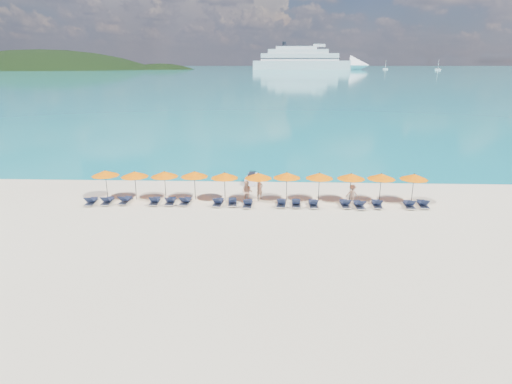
{
  "coord_description": "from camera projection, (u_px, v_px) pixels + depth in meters",
  "views": [
    {
      "loc": [
        1.17,
        -26.5,
        10.24
      ],
      "look_at": [
        0.0,
        3.0,
        1.2
      ],
      "focal_mm": 30.0,
      "sensor_mm": 36.0,
      "label": 1
    }
  ],
  "objects": [
    {
      "name": "umbrella_7",
      "position": [
        319.0,
        176.0,
        32.11
      ],
      "size": [
        2.1,
        2.1,
        2.28
      ],
      "color": "black",
      "rests_on": "ground"
    },
    {
      "name": "lounger_9",
      "position": [
        281.0,
        203.0,
        31.53
      ],
      "size": [
        0.79,
        1.75,
        0.66
      ],
      "rotation": [
        0.0,
        0.0,
        -0.1
      ],
      "color": "silver",
      "rests_on": "ground"
    },
    {
      "name": "sailboat_far",
      "position": [
        385.0,
        68.0,
        570.24
      ],
      "size": [
        6.39,
        2.13,
        11.71
      ],
      "color": "white",
      "rests_on": "ground"
    },
    {
      "name": "ground",
      "position": [
        254.0,
        222.0,
        28.36
      ],
      "size": [
        1400.0,
        1400.0,
        0.0
      ],
      "primitive_type": "plane",
      "color": "beige"
    },
    {
      "name": "lounger_14",
      "position": [
        377.0,
        204.0,
        31.31
      ],
      "size": [
        0.74,
        1.74,
        0.66
      ],
      "rotation": [
        0.0,
        0.0,
        -0.07
      ],
      "color": "silver",
      "rests_on": "ground"
    },
    {
      "name": "cruise_ship",
      "position": [
        312.0,
        61.0,
        545.32
      ],
      "size": [
        148.16,
        32.09,
        40.94
      ],
      "rotation": [
        0.0,
        0.0,
        -0.06
      ],
      "color": "white",
      "rests_on": "ground"
    },
    {
      "name": "lounger_12",
      "position": [
        345.0,
        204.0,
        31.39
      ],
      "size": [
        0.68,
        1.72,
        0.66
      ],
      "rotation": [
        0.0,
        0.0,
        0.04
      ],
      "color": "silver",
      "rests_on": "ground"
    },
    {
      "name": "umbrella_3",
      "position": [
        194.0,
        174.0,
        32.54
      ],
      "size": [
        2.1,
        2.1,
        2.28
      ],
      "color": "black",
      "rests_on": "ground"
    },
    {
      "name": "lounger_8",
      "position": [
        248.0,
        203.0,
        31.44
      ],
      "size": [
        0.71,
        1.73,
        0.66
      ],
      "rotation": [
        0.0,
        0.0,
        -0.05
      ],
      "color": "silver",
      "rests_on": "ground"
    },
    {
      "name": "umbrella_8",
      "position": [
        351.0,
        176.0,
        31.96
      ],
      "size": [
        2.1,
        2.1,
        2.28
      ],
      "color": "black",
      "rests_on": "ground"
    },
    {
      "name": "lounger_2",
      "position": [
        125.0,
        200.0,
        32.15
      ],
      "size": [
        0.71,
        1.73,
        0.66
      ],
      "rotation": [
        0.0,
        0.0,
        -0.06
      ],
      "color": "silver",
      "rests_on": "ground"
    },
    {
      "name": "sailboat_near",
      "position": [
        438.0,
        69.0,
        519.61
      ],
      "size": [
        6.66,
        2.22,
        12.21
      ],
      "color": "white",
      "rests_on": "ground"
    },
    {
      "name": "umbrella_6",
      "position": [
        287.0,
        175.0,
        32.24
      ],
      "size": [
        2.1,
        2.1,
        2.28
      ],
      "color": "black",
      "rests_on": "ground"
    },
    {
      "name": "umbrella_9",
      "position": [
        381.0,
        176.0,
        31.92
      ],
      "size": [
        2.1,
        2.1,
        2.28
      ],
      "color": "black",
      "rests_on": "ground"
    },
    {
      "name": "lounger_6",
      "position": [
        218.0,
        202.0,
        31.71
      ],
      "size": [
        0.74,
        1.74,
        0.66
      ],
      "rotation": [
        0.0,
        0.0,
        -0.07
      ],
      "color": "silver",
      "rests_on": "ground"
    },
    {
      "name": "lounger_5",
      "position": [
        186.0,
        201.0,
        31.93
      ],
      "size": [
        0.74,
        1.74,
        0.66
      ],
      "rotation": [
        0.0,
        0.0,
        -0.07
      ],
      "color": "silver",
      "rests_on": "ground"
    },
    {
      "name": "beachgoer_b",
      "position": [
        247.0,
        192.0,
        32.03
      ],
      "size": [
        0.9,
        0.62,
        1.71
      ],
      "primitive_type": "imported",
      "rotation": [
        0.0,
        0.0,
        -0.18
      ],
      "color": "tan",
      "rests_on": "ground"
    },
    {
      "name": "lounger_11",
      "position": [
        313.0,
        204.0,
        31.39
      ],
      "size": [
        0.65,
        1.71,
        0.66
      ],
      "rotation": [
        0.0,
        0.0,
        0.02
      ],
      "color": "silver",
      "rests_on": "ground"
    },
    {
      "name": "lounger_0",
      "position": [
        91.0,
        201.0,
        31.91
      ],
      "size": [
        0.75,
        1.74,
        0.66
      ],
      "rotation": [
        0.0,
        0.0,
        0.08
      ],
      "color": "silver",
      "rests_on": "ground"
    },
    {
      "name": "beachgoer_c",
      "position": [
        352.0,
        194.0,
        31.99
      ],
      "size": [
        1.01,
        0.64,
        1.45
      ],
      "primitive_type": "imported",
      "rotation": [
        0.0,
        0.0,
        2.9
      ],
      "color": "tan",
      "rests_on": "ground"
    },
    {
      "name": "headland_small",
      "position": [
        162.0,
        96.0,
        579.35
      ],
      "size": [
        162.0,
        126.0,
        85.5
      ],
      "color": "black",
      "rests_on": "ground"
    },
    {
      "name": "lounger_7",
      "position": [
        232.0,
        202.0,
        31.8
      ],
      "size": [
        0.76,
        1.75,
        0.66
      ],
      "rotation": [
        0.0,
        0.0,
        0.08
      ],
      "color": "silver",
      "rests_on": "ground"
    },
    {
      "name": "lounger_15",
      "position": [
        409.0,
        204.0,
        31.21
      ],
      "size": [
        0.73,
        1.74,
        0.66
      ],
      "rotation": [
        0.0,
        0.0,
        -0.07
      ],
      "color": "silver",
      "rests_on": "ground"
    },
    {
      "name": "umbrella_2",
      "position": [
        164.0,
        174.0,
        32.56
      ],
      "size": [
        2.1,
        2.1,
        2.28
      ],
      "color": "black",
      "rests_on": "ground"
    },
    {
      "name": "lounger_10",
      "position": [
        296.0,
        203.0,
        31.49
      ],
      "size": [
        0.67,
        1.72,
        0.66
      ],
      "rotation": [
        0.0,
        0.0,
        -0.03
      ],
      "color": "silver",
      "rests_on": "ground"
    },
    {
      "name": "lounger_13",
      "position": [
        359.0,
        205.0,
        31.13
      ],
      "size": [
        0.75,
        1.74,
        0.66
      ],
      "rotation": [
        0.0,
        0.0,
        0.08
      ],
      "color": "silver",
      "rests_on": "ground"
    },
    {
      "name": "lounger_1",
      "position": [
        107.0,
        201.0,
        32.01
      ],
      "size": [
        0.72,
        1.73,
        0.66
      ],
      "rotation": [
        0.0,
        0.0,
        0.06
      ],
      "color": "silver",
      "rests_on": "ground"
    },
    {
      "name": "umbrella_1",
      "position": [
        135.0,
        174.0,
        32.53
      ],
      "size": [
        2.1,
        2.1,
        2.28
      ],
      "color": "black",
      "rests_on": "ground"
    },
    {
      "name": "lounger_4",
      "position": [
        171.0,
        201.0,
        31.96
      ],
      "size": [
        0.71,
        1.73,
        0.66
      ],
      "rotation": [
        0.0,
        0.0,
        0.05
      ],
      "color": "silver",
      "rests_on": "ground"
    },
    {
      "name": "umbrella_5",
      "position": [
        258.0,
        176.0,
        32.12
      ],
      "size": [
        2.1,
        2.1,
        2.28
      ],
      "color": "black",
      "rests_on": "ground"
    },
    {
      "name": "jetski",
      "position": [
        252.0,
        179.0,
        37.54
      ],
      "size": [
        1.2,
        2.6,
        0.89
      ],
      "rotation": [
        0.0,
        0.0,
        -0.1
      ],
      "color": "silver",
      "rests_on": "ground"
    },
    {
      "name": "sea",
      "position": [
        273.0,
        68.0,
        658.97
      ],
      "size": [
        1600.0,
        1300.0,
        0.01
      ],
      "primitive_type": "cube",
      "color": "#1FA9B2",
      "rests_on": "ground"
    },
    {
      "name": "umbrella_0",
      "position": [
        105.0,
        173.0,
        32.82
      ],
      "size": [
        2.1,
        2.1,
        2.28
      ],
      "color": "black",
      "rests_on": "ground"
    },
    {
      "name": "lounger_3",
      "position": [
        155.0,
        201.0,
        31.99
      ],
      "size": [
        0.73,
        1.74,
        0.66
      ],
      "rotation": [
        0.0,
        0.0,
        0.07
      ],
      "color": "silver",
      "rests_on": "ground"
    },
    {
      "name": "headland_main",
      "position": [
        46.0,
        99.0,
        566.81
      ],
      "size": [
        374.0,
        242.0,
        126.5
      ],
      "color": "black",
      "rests_on": "ground"
    },
    {
      "name": "umbrella_4",
      "position": [
        225.0,
        175.0,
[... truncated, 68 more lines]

